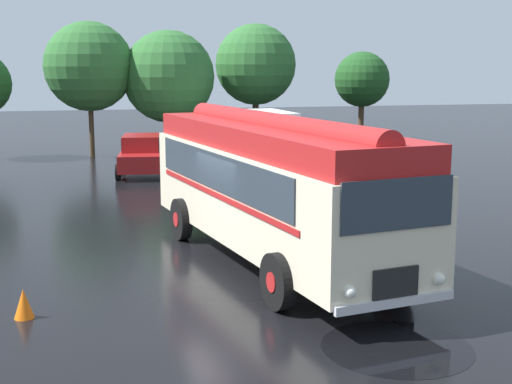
# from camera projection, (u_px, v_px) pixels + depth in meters

# --- Properties ---
(ground_plane) EXTENTS (120.00, 120.00, 0.00)m
(ground_plane) POSITION_uv_depth(u_px,v_px,m) (239.00, 262.00, 16.68)
(ground_plane) COLOR black
(vintage_bus) EXTENTS (4.06, 10.35, 3.49)m
(vintage_bus) POSITION_uv_depth(u_px,v_px,m) (272.00, 182.00, 16.44)
(vintage_bus) COLOR beige
(vintage_bus) RESTS_ON ground
(car_near_left) EXTENTS (2.42, 4.40, 1.66)m
(car_near_left) POSITION_uv_depth(u_px,v_px,m) (142.00, 155.00, 29.94)
(car_near_left) COLOR maroon
(car_near_left) RESTS_ON ground
(car_mid_left) EXTENTS (2.16, 4.30, 1.66)m
(car_mid_left) POSITION_uv_depth(u_px,v_px,m) (198.00, 152.00, 30.93)
(car_mid_left) COLOR silver
(car_mid_left) RESTS_ON ground
(box_van) EXTENTS (2.52, 5.85, 2.50)m
(box_van) POSITION_uv_depth(u_px,v_px,m) (270.00, 138.00, 31.84)
(box_van) COLOR silver
(box_van) RESTS_ON ground
(tree_centre) EXTENTS (4.41, 4.41, 6.70)m
(tree_centre) POSITION_uv_depth(u_px,v_px,m) (90.00, 65.00, 35.02)
(tree_centre) COLOR #4C3823
(tree_centre) RESTS_ON ground
(tree_right_of_centre) EXTENTS (4.64, 4.64, 6.31)m
(tree_right_of_centre) POSITION_uv_depth(u_px,v_px,m) (167.00, 76.00, 35.90)
(tree_right_of_centre) COLOR #4C3823
(tree_right_of_centre) RESTS_ON ground
(tree_far_right) EXTENTS (4.31, 4.31, 6.75)m
(tree_far_right) POSITION_uv_depth(u_px,v_px,m) (254.00, 64.00, 38.01)
(tree_far_right) COLOR #4C3823
(tree_far_right) RESTS_ON ground
(tree_extra_right) EXTENTS (3.10, 3.10, 5.32)m
(tree_extra_right) POSITION_uv_depth(u_px,v_px,m) (363.00, 79.00, 40.06)
(tree_extra_right) COLOR #4C3823
(tree_extra_right) RESTS_ON ground
(traffic_cone) EXTENTS (0.36, 0.36, 0.55)m
(traffic_cone) POSITION_uv_depth(u_px,v_px,m) (24.00, 304.00, 12.96)
(traffic_cone) COLOR orange
(traffic_cone) RESTS_ON ground
(puddle_patch) EXTENTS (2.49, 2.49, 0.01)m
(puddle_patch) POSITION_uv_depth(u_px,v_px,m) (397.00, 347.00, 11.66)
(puddle_patch) COLOR black
(puddle_patch) RESTS_ON ground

